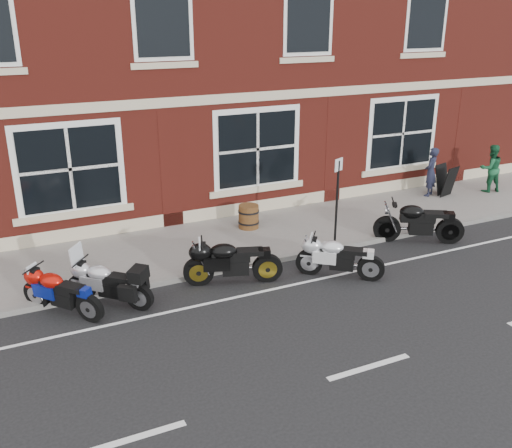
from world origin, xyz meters
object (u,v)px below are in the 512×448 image
object	(u,v)px
moto_touring_silver	(108,281)
moto_sport_red	(61,291)
moto_sport_black	(231,260)
pedestrian_left	(431,172)
a_board_sign	(446,180)
pedestrian_right	(491,168)
moto_sport_silver	(338,256)
barrel_planter	(249,216)
parking_sign	(337,196)
moto_naked_black	(417,220)

from	to	relation	value
moto_touring_silver	moto_sport_red	xyz separation A→B (m)	(-0.89, -0.01, -0.01)
moto_sport_red	moto_sport_black	xyz separation A→B (m)	(3.48, -0.18, 0.06)
pedestrian_left	moto_sport_red	bearing A→B (deg)	-19.57
a_board_sign	pedestrian_left	bearing A→B (deg)	141.67
moto_sport_black	pedestrian_right	world-z (taller)	pedestrian_right
moto_sport_black	moto_sport_silver	xyz separation A→B (m)	(2.26, -0.71, -0.05)
moto_sport_red	moto_sport_silver	size ratio (longest dim) A/B	0.97
moto_touring_silver	barrel_planter	xyz separation A→B (m)	(4.21, 2.45, -0.08)
moto_sport_red	moto_sport_silver	world-z (taller)	moto_sport_silver
moto_sport_silver	pedestrian_right	distance (m)	8.26
moto_touring_silver	a_board_sign	distance (m)	11.20
a_board_sign	parking_sign	distance (m)	5.66
moto_sport_black	pedestrian_left	bearing A→B (deg)	-52.00
moto_touring_silver	parking_sign	size ratio (longest dim) A/B	0.67
moto_sport_red	barrel_planter	xyz separation A→B (m)	(5.10, 2.46, -0.06)
a_board_sign	barrel_planter	xyz separation A→B (m)	(-6.73, 0.03, -0.17)
moto_sport_red	moto_touring_silver	bearing A→B (deg)	-39.24
moto_touring_silver	moto_sport_black	xyz separation A→B (m)	(2.59, -0.19, 0.04)
moto_sport_silver	pedestrian_right	world-z (taller)	pedestrian_right
moto_naked_black	barrel_planter	xyz separation A→B (m)	(-3.55, 2.47, -0.15)
moto_sport_black	a_board_sign	xyz separation A→B (m)	(8.35, 2.61, 0.05)
pedestrian_right	parking_sign	xyz separation A→B (m)	(-6.83, -1.65, 0.50)
moto_sport_red	parking_sign	xyz separation A→B (m)	(6.56, 0.52, 0.88)
moto_naked_black	pedestrian_left	xyz separation A→B (m)	(2.72, 2.64, 0.30)
moto_sport_black	pedestrian_right	distance (m)	10.20
moto_touring_silver	moto_naked_black	distance (m)	7.76
pedestrian_right	pedestrian_left	bearing A→B (deg)	-0.09
parking_sign	moto_touring_silver	bearing A→B (deg)	160.68
pedestrian_right	parking_sign	distance (m)	7.05
moto_sport_silver	moto_sport_red	bearing A→B (deg)	120.44
moto_sport_black	moto_sport_silver	distance (m)	2.37
pedestrian_right	moto_sport_black	bearing A→B (deg)	25.99
moto_sport_red	moto_naked_black	bearing A→B (deg)	-39.94
moto_sport_red	moto_sport_black	world-z (taller)	moto_sport_black
moto_sport_silver	parking_sign	distance (m)	1.85
a_board_sign	pedestrian_right	bearing A→B (deg)	-24.50
moto_sport_red	barrel_planter	world-z (taller)	moto_sport_red
parking_sign	barrel_planter	bearing A→B (deg)	102.59
pedestrian_left	parking_sign	distance (m)	5.27
moto_sport_silver	pedestrian_right	bearing A→B (deg)	-28.97
moto_naked_black	a_board_sign	world-z (taller)	a_board_sign
moto_touring_silver	moto_sport_black	distance (m)	2.59
moto_sport_red	pedestrian_left	bearing A→B (deg)	-26.87
moto_naked_black	pedestrian_right	distance (m)	5.23
moto_sport_red	pedestrian_right	xyz separation A→B (m)	(13.39, 2.17, 0.38)
moto_touring_silver	moto_naked_black	size ratio (longest dim) A/B	0.72
moto_sport_black	parking_sign	distance (m)	3.27
moto_touring_silver	a_board_sign	world-z (taller)	moto_touring_silver
moto_touring_silver	moto_naked_black	bearing A→B (deg)	-46.34
moto_sport_black	barrel_planter	size ratio (longest dim) A/B	3.32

